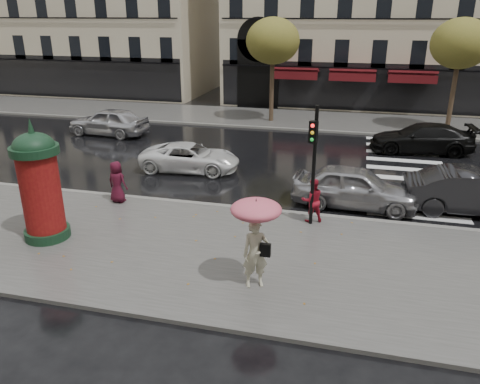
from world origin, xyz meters
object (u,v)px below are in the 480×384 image
(morris_column, at_px, (40,183))
(traffic_light, at_px, (314,155))
(car_darkgrey, at_px, (474,192))
(car_far_silver, at_px, (109,122))
(car_black, at_px, (422,138))
(car_white, at_px, (190,157))
(woman_red, at_px, (312,200))
(car_silver, at_px, (355,187))
(man_burgundy, at_px, (117,182))
(woman_umbrella, at_px, (256,229))

(morris_column, bearing_deg, traffic_light, 20.60)
(car_darkgrey, bearing_deg, morris_column, 110.20)
(morris_column, distance_m, car_far_silver, 14.04)
(car_black, bearing_deg, car_far_silver, -92.70)
(car_darkgrey, xyz_separation_m, car_black, (-0.97, 7.97, -0.05))
(car_white, xyz_separation_m, car_black, (10.65, 5.82, 0.12))
(woman_red, bearing_deg, car_silver, -148.18)
(traffic_light, distance_m, car_white, 7.98)
(woman_red, bearing_deg, man_burgundy, -22.99)
(woman_umbrella, relative_size, traffic_light, 0.61)
(morris_column, xyz_separation_m, traffic_light, (8.03, 3.02, 0.60))
(car_white, xyz_separation_m, car_far_silver, (-6.99, 5.21, 0.18))
(car_darkgrey, bearing_deg, car_far_silver, 65.84)
(car_silver, bearing_deg, car_white, 73.78)
(woman_umbrella, xyz_separation_m, man_burgundy, (-6.30, 4.45, -0.84))
(woman_umbrella, bearing_deg, car_silver, 69.58)
(man_burgundy, xyz_separation_m, car_far_silver, (-5.74, 9.78, -0.10))
(woman_umbrella, bearing_deg, car_white, 119.23)
(woman_umbrella, xyz_separation_m, traffic_light, (0.98, 4.18, 0.81))
(traffic_light, relative_size, car_white, 0.89)
(woman_red, relative_size, morris_column, 0.40)
(car_silver, relative_size, car_darkgrey, 0.95)
(man_burgundy, bearing_deg, woman_umbrella, 155.04)
(woman_red, bearing_deg, morris_column, -0.73)
(traffic_light, height_order, car_black, traffic_light)
(man_burgundy, distance_m, car_darkgrey, 13.09)
(car_silver, xyz_separation_m, car_white, (-7.45, 2.59, -0.16))
(traffic_light, distance_m, car_darkgrey, 6.45)
(woman_red, bearing_deg, car_darkgrey, -179.44)
(traffic_light, bearing_deg, car_darkgrey, 25.82)
(car_white, bearing_deg, woman_red, -130.68)
(man_burgundy, relative_size, morris_column, 0.41)
(woman_red, xyz_separation_m, traffic_light, (-0.02, -0.28, 1.68))
(woman_umbrella, height_order, traffic_light, traffic_light)
(man_burgundy, xyz_separation_m, car_white, (1.24, 4.57, -0.29))
(car_silver, relative_size, car_far_silver, 0.97)
(woman_umbrella, bearing_deg, man_burgundy, 144.72)
(car_darkgrey, xyz_separation_m, car_far_silver, (-18.61, 7.35, 0.01))
(car_darkgrey, height_order, car_far_silver, car_far_silver)
(morris_column, height_order, car_black, morris_column)
(woman_red, xyz_separation_m, car_black, (4.60, 10.40, -0.14))
(morris_column, xyz_separation_m, car_far_silver, (-4.98, 13.08, -1.16))
(man_burgundy, height_order, car_far_silver, man_burgundy)
(man_burgundy, distance_m, car_silver, 8.91)
(car_silver, distance_m, car_black, 9.01)
(woman_umbrella, height_order, morris_column, morris_column)
(traffic_light, bearing_deg, car_white, 141.20)
(man_burgundy, bearing_deg, car_far_silver, -49.27)
(car_silver, height_order, car_white, car_silver)
(car_silver, bearing_deg, woman_red, 147.79)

